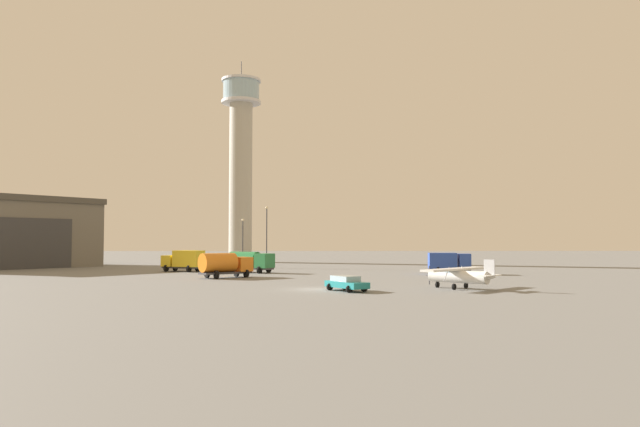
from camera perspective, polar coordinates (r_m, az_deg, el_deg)
name	(u,v)px	position (r m, az deg, el deg)	size (l,w,h in m)	color
ground_plane	(315,289)	(54.91, -0.49, -7.41)	(400.00, 400.00, 0.00)	slate
control_tower	(241,156)	(126.61, -7.74, 5.54)	(8.40, 8.40, 43.23)	#B2AD9E
hangar	(0,232)	(113.96, -28.80, -1.62)	(34.21, 34.75, 11.90)	#6B665B
airplane_white	(459,275)	(56.56, 13.42, -5.86)	(7.83, 7.72, 2.84)	white
truck_fuel_tanker_green	(250,261)	(83.67, -6.84, -4.60)	(7.05, 5.68, 2.98)	#38383D
truck_box_blue	(449,262)	(81.33, 12.47, -4.64)	(5.72, 3.60, 2.88)	#38383D
truck_fuel_tanker_orange	(225,264)	(72.35, -9.29, -4.91)	(6.51, 5.86, 3.04)	#38383D
truck_box_yellow	(184,260)	(87.97, -13.12, -4.45)	(6.57, 4.69, 3.10)	#38383D
car_teal	(346,283)	(53.02, 2.59, -6.78)	(3.95, 4.84, 1.37)	teal
light_post_west	(243,238)	(100.36, -7.55, -2.40)	(0.44, 0.44, 8.29)	#38383D
light_post_east	(267,232)	(97.36, -5.23, -1.80)	(0.44, 0.44, 10.24)	#38383D
traffic_cone_near_left	(343,284)	(57.60, 2.23, -6.90)	(0.36, 0.36, 0.60)	black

